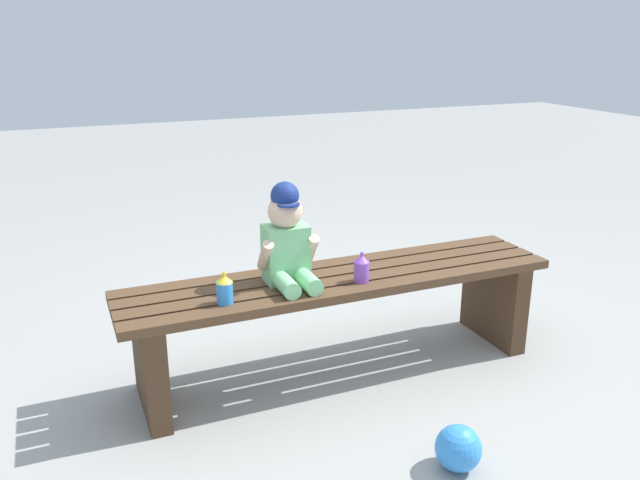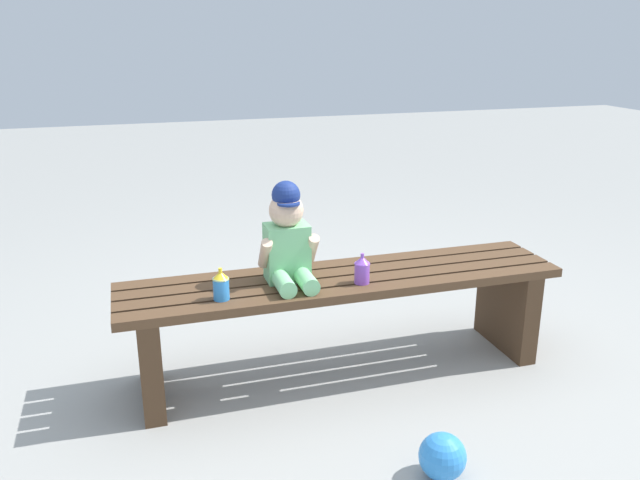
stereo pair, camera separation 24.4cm
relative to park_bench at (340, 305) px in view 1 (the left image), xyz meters
name	(u,v)px [view 1 (the left image)]	position (x,y,z in m)	size (l,w,h in m)	color
ground_plane	(340,369)	(0.00, 0.00, -0.30)	(16.00, 16.00, 0.00)	#999993
park_bench	(340,305)	(0.00, 0.00, 0.00)	(1.82, 0.39, 0.44)	#513823
child_figure	(287,240)	(-0.23, 0.01, 0.31)	(0.23, 0.27, 0.40)	#7FCC8C
sippy_cup_left	(225,289)	(-0.51, -0.10, 0.19)	(0.06, 0.06, 0.12)	#338CE5
sippy_cup_right	(362,268)	(0.05, -0.10, 0.19)	(0.06, 0.06, 0.12)	#8C4CCC
toy_ball	(458,448)	(0.09, -0.75, -0.23)	(0.16, 0.16, 0.16)	#338CE5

